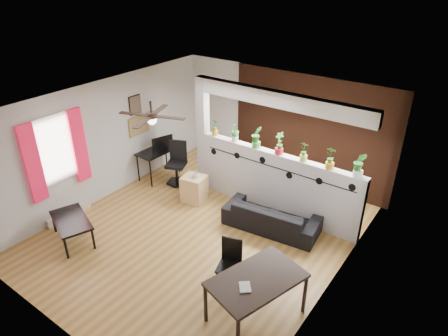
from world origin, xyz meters
TOP-DOWN VIEW (x-y plane):
  - room_shell at (0.00, 0.00)m, footprint 6.30×7.10m
  - partition_wall at (0.80, 1.50)m, footprint 3.60×0.18m
  - ceiling_header at (0.80, 1.50)m, footprint 3.60×0.18m
  - pier_column at (-1.11, 1.50)m, footprint 0.22×0.20m
  - brick_panel at (0.80, 2.97)m, footprint 3.90×0.05m
  - vine_decal at (0.80, 1.40)m, footprint 3.31×0.01m
  - window_assembly at (-2.56, -1.20)m, footprint 0.09×1.30m
  - baseboard_heater at (-2.54, -1.20)m, footprint 0.08×1.00m
  - corkboard at (-2.58, 0.95)m, footprint 0.03×0.60m
  - framed_art at (-2.58, 0.90)m, footprint 0.03×0.34m
  - ceiling_fan at (-0.80, -0.30)m, footprint 1.19×1.19m
  - potted_plant_0 at (-0.78, 1.50)m, footprint 0.21×0.18m
  - potted_plant_1 at (-0.25, 1.50)m, footprint 0.18×0.21m
  - potted_plant_2 at (0.27, 1.50)m, footprint 0.31×0.31m
  - potted_plant_3 at (0.80, 1.50)m, footprint 0.29×0.27m
  - potted_plant_4 at (1.33, 1.50)m, footprint 0.20×0.16m
  - potted_plant_5 at (1.85, 1.50)m, footprint 0.23×0.19m
  - potted_plant_6 at (2.38, 1.50)m, footprint 0.29×0.25m
  - sofa at (1.04, 0.91)m, footprint 1.86×0.91m
  - cube_shelf at (-0.86, 0.82)m, footprint 0.55×0.50m
  - cup at (-0.81, 0.82)m, footprint 0.14×0.14m
  - computer_desk at (-2.25, 1.16)m, footprint 0.57×1.02m
  - monitor at (-2.25, 1.31)m, footprint 0.30×0.14m
  - office_chair at (-1.69, 1.21)m, footprint 0.56×0.57m
  - dining_table at (1.96, -1.15)m, footprint 1.19×1.54m
  - book at (1.86, -1.45)m, footprint 0.25×0.26m
  - folding_chair at (1.27, -0.83)m, footprint 0.45×0.45m
  - coffee_table at (-1.81, -1.61)m, footprint 1.15×0.89m

SIDE VIEW (x-z plane):
  - baseboard_heater at x=-2.54m, z-range 0.00..0.18m
  - sofa at x=1.04m, z-range 0.00..0.52m
  - cube_shelf at x=-0.86m, z-range 0.00..0.59m
  - coffee_table at x=-1.81m, z-range 0.19..0.66m
  - office_chair at x=-1.69m, z-range -0.06..0.96m
  - folding_chair at x=1.27m, z-range 0.08..0.97m
  - cup at x=-0.81m, z-range 0.59..0.69m
  - computer_desk at x=-2.25m, z-range 0.29..1.02m
  - dining_table at x=1.96m, z-range 0.29..1.03m
  - partition_wall at x=0.80m, z-range 0.00..1.35m
  - book at x=1.86m, z-range 0.74..0.76m
  - monitor at x=-2.25m, z-range 0.72..0.90m
  - vine_decal at x=0.80m, z-range 0.93..1.23m
  - room_shell at x=0.00m, z-range -0.15..2.75m
  - pier_column at x=-1.11m, z-range 0.00..2.60m
  - brick_panel at x=0.80m, z-range 0.00..2.60m
  - corkboard at x=-2.58m, z-range 1.12..1.58m
  - window_assembly at x=-2.56m, z-range 0.73..2.28m
  - potted_plant_0 at x=-0.78m, z-range 1.36..1.75m
  - potted_plant_1 at x=-0.25m, z-range 1.36..1.76m
  - potted_plant_4 at x=1.33m, z-range 1.36..1.76m
  - potted_plant_5 at x=1.85m, z-range 1.36..1.80m
  - potted_plant_3 at x=0.80m, z-range 1.36..1.82m
  - potted_plant_2 at x=0.27m, z-range 1.36..1.83m
  - potted_plant_6 at x=2.38m, z-range 1.36..1.84m
  - framed_art at x=-2.58m, z-range 1.63..2.07m
  - ceiling_fan at x=-0.80m, z-range 2.10..2.53m
  - ceiling_header at x=0.80m, z-range 2.30..2.60m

